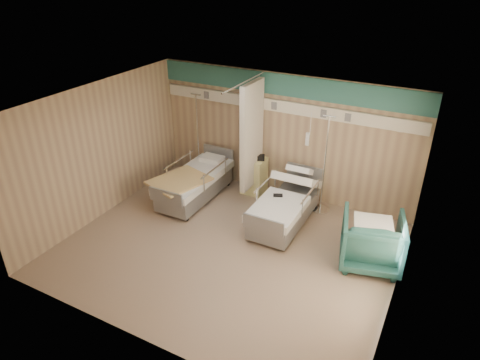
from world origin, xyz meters
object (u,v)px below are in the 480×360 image
Objects in this scene: bed_left at (195,186)px; visitor_armchair at (372,241)px; bedside_cabinet at (254,176)px; bed_right at (285,210)px; iv_stand_left at (199,161)px; iv_stand_right at (322,192)px.

visitor_armchair is at bearing -7.08° from bed_left.
bed_left is 1.39m from bedside_cabinet.
iv_stand_left is (-2.68, 0.93, 0.13)m from bed_right.
bed_left is 2.83m from iv_stand_right.
visitor_armchair is at bearing -44.80° from iv_stand_right.
iv_stand_left is at bearing -31.52° from visitor_armchair.
bedside_cabinet is 1.65m from iv_stand_right.
iv_stand_left reaches higher than bed_left.
bed_left is at bearing -62.65° from iv_stand_left.
bed_left is 2.02× the size of visitor_armchair.
iv_stand_right reaches higher than bedside_cabinet.
iv_stand_right reaches higher than bed_left.
visitor_armchair is 0.49× the size of iv_stand_right.
bedside_cabinet is 0.80× the size of visitor_armchair.
iv_stand_right is (0.50, 0.84, 0.13)m from bed_right.
iv_stand_right reaches higher than visitor_armchair.
iv_stand_left is at bearing 178.38° from iv_stand_right.
iv_stand_right is (-1.35, 1.34, -0.04)m from visitor_armchair.
bed_left is 2.54× the size of bedside_cabinet.
iv_stand_right is at bearing -58.79° from visitor_armchair.
bedside_cabinet is at bearing -1.04° from iv_stand_left.
bed_right is 1.00× the size of iv_stand_left.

